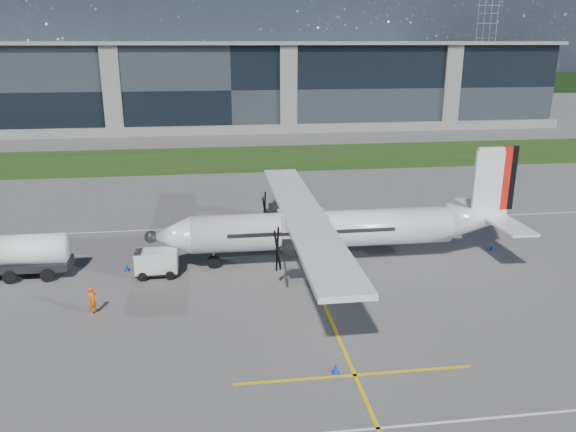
{
  "coord_description": "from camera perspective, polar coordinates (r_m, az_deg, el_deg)",
  "views": [
    {
      "loc": [
        -3.47,
        -29.34,
        15.75
      ],
      "look_at": [
        1.85,
        10.15,
        3.26
      ],
      "focal_mm": 35.0,
      "sensor_mm": 36.0,
      "label": 1
    }
  ],
  "objects": [
    {
      "name": "safety_cone_portwing",
      "position": [
        28.85,
        4.87,
        -15.17
      ],
      "size": [
        0.36,
        0.36,
        0.5
      ],
      "primitive_type": "cone",
      "color": "#0C24CC",
      "rests_on": "ground"
    },
    {
      "name": "safety_cone_tail",
      "position": [
        46.94,
        20.03,
        -2.98
      ],
      "size": [
        0.36,
        0.36,
        0.5
      ],
      "primitive_type": "cone",
      "color": "#0C24CC",
      "rests_on": "ground"
    },
    {
      "name": "ground_crew_person",
      "position": [
        35.8,
        -19.26,
        -7.92
      ],
      "size": [
        0.94,
        1.02,
        2.06
      ],
      "primitive_type": "imported",
      "rotation": [
        0.0,
        0.0,
        1.04
      ],
      "color": "#F25907",
      "rests_on": "ground"
    },
    {
      "name": "safety_cone_stbdwing",
      "position": [
        54.33,
        -0.08,
        0.83
      ],
      "size": [
        0.36,
        0.36,
        0.5
      ],
      "primitive_type": "cone",
      "color": "#0C24CC",
      "rests_on": "ground"
    },
    {
      "name": "tree_line",
      "position": [
        169.85,
        -6.65,
        12.99
      ],
      "size": [
        400.0,
        6.0,
        6.0
      ],
      "primitive_type": "cube",
      "color": "black",
      "rests_on": "ground"
    },
    {
      "name": "turboprop_aircraft",
      "position": [
        40.68,
        4.99,
        0.84
      ],
      "size": [
        26.98,
        27.97,
        8.39
      ],
      "primitive_type": null,
      "color": "white",
      "rests_on": "ground"
    },
    {
      "name": "baggage_tug",
      "position": [
        40.25,
        -13.19,
        -4.69
      ],
      "size": [
        3.08,
        1.85,
        1.85
      ],
      "primitive_type": null,
      "color": "silver",
      "rests_on": "ground"
    },
    {
      "name": "terminal_building",
      "position": [
        109.71,
        -5.99,
        13.0
      ],
      "size": [
        120.0,
        20.0,
        15.0
      ],
      "primitive_type": "cube",
      "color": "black",
      "rests_on": "ground"
    },
    {
      "name": "yellow_taxiway_centerline",
      "position": [
        42.86,
        1.55,
        -4.15
      ],
      "size": [
        0.2,
        70.0,
        0.01
      ],
      "primitive_type": "cube",
      "color": "yellow",
      "rests_on": "ground"
    },
    {
      "name": "pylon_east",
      "position": [
        199.98,
        19.39,
        16.26
      ],
      "size": [
        9.0,
        4.6,
        30.0
      ],
      "primitive_type": null,
      "color": "gray",
      "rests_on": "ground"
    },
    {
      "name": "safety_cone_fwd",
      "position": [
        41.85,
        -16.04,
        -5.05
      ],
      "size": [
        0.36,
        0.36,
        0.5
      ],
      "primitive_type": "cone",
      "color": "#0C24CC",
      "rests_on": "ground"
    },
    {
      "name": "grass_strip",
      "position": [
        79.0,
        -5.03,
        5.85
      ],
      "size": [
        400.0,
        18.0,
        0.04
      ],
      "primitive_type": "cube",
      "color": "#1E3D10",
      "rests_on": "ground"
    },
    {
      "name": "ground",
      "position": [
        71.19,
        -4.7,
        4.56
      ],
      "size": [
        400.0,
        400.0,
        0.0
      ],
      "primitive_type": "plane",
      "color": "#585654",
      "rests_on": "ground"
    },
    {
      "name": "fuel_tanker_truck",
      "position": [
        43.42,
        -27.03,
        -3.72
      ],
      "size": [
        8.11,
        2.64,
        3.04
      ],
      "primitive_type": null,
      "color": "white",
      "rests_on": "ground"
    },
    {
      "name": "safety_cone_nose_port",
      "position": [
        40.54,
        -12.21,
        -5.49
      ],
      "size": [
        0.36,
        0.36,
        0.5
      ],
      "primitive_type": "cone",
      "color": "#0C24CC",
      "rests_on": "ground"
    }
  ]
}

